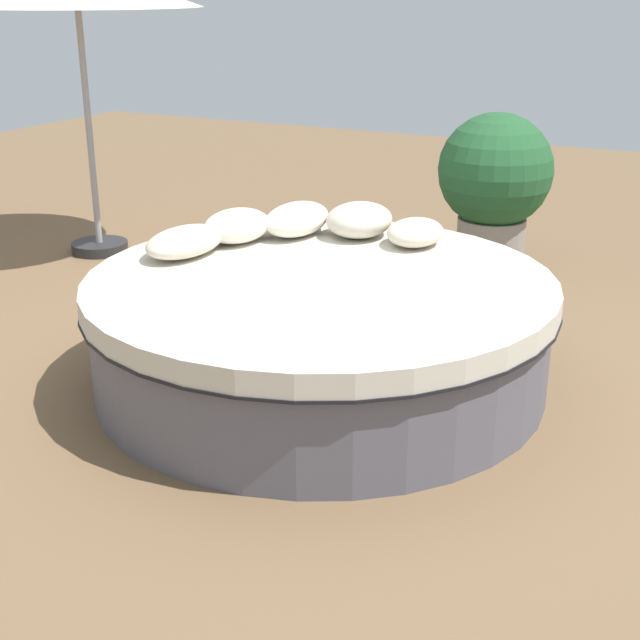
# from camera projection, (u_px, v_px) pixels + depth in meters

# --- Properties ---
(ground_plane) EXTENTS (16.00, 16.00, 0.00)m
(ground_plane) POSITION_uv_depth(u_px,v_px,m) (320.00, 382.00, 4.73)
(ground_plane) COLOR brown
(round_bed) EXTENTS (2.43, 2.43, 0.59)m
(round_bed) POSITION_uv_depth(u_px,v_px,m) (320.00, 329.00, 4.62)
(round_bed) COLOR #595966
(round_bed) RESTS_ON ground_plane
(throw_pillow_0) EXTENTS (0.40, 0.31, 0.15)m
(throw_pillow_0) POSITION_uv_depth(u_px,v_px,m) (415.00, 232.00, 5.05)
(throw_pillow_0) COLOR beige
(throw_pillow_0) RESTS_ON round_bed
(throw_pillow_1) EXTENTS (0.44, 0.38, 0.20)m
(throw_pillow_1) POSITION_uv_depth(u_px,v_px,m) (359.00, 220.00, 5.21)
(throw_pillow_1) COLOR beige
(throw_pillow_1) RESTS_ON round_bed
(throw_pillow_2) EXTENTS (0.53, 0.33, 0.19)m
(throw_pillow_2) POSITION_uv_depth(u_px,v_px,m) (297.00, 219.00, 5.26)
(throw_pillow_2) COLOR silver
(throw_pillow_2) RESTS_ON round_bed
(throw_pillow_3) EXTENTS (0.46, 0.35, 0.19)m
(throw_pillow_3) POSITION_uv_depth(u_px,v_px,m) (237.00, 226.00, 5.12)
(throw_pillow_3) COLOR silver
(throw_pillow_3) RESTS_ON round_bed
(throw_pillow_4) EXTENTS (0.55, 0.34, 0.15)m
(throw_pillow_4) POSITION_uv_depth(u_px,v_px,m) (185.00, 241.00, 4.87)
(throw_pillow_4) COLOR beige
(throw_pillow_4) RESTS_ON round_bed
(planter) EXTENTS (0.81, 0.81, 1.17)m
(planter) POSITION_uv_depth(u_px,v_px,m) (494.00, 183.00, 6.25)
(planter) COLOR gray
(planter) RESTS_ON ground_plane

